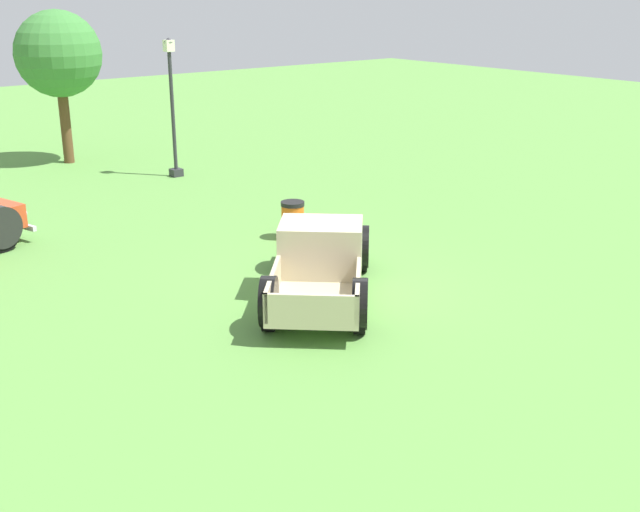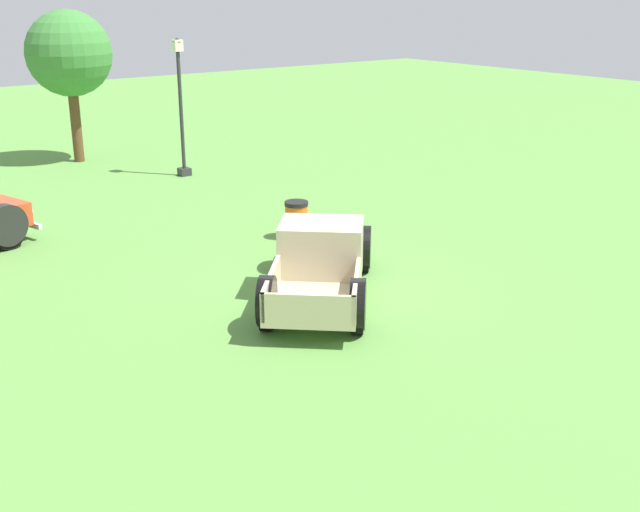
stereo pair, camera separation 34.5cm
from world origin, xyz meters
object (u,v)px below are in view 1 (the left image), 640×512
at_px(pickup_truck_foreground, 321,259).
at_px(trash_can, 293,220).
at_px(lamp_post_near, 172,105).
at_px(oak_tree_east, 58,55).

relative_size(pickup_truck_foreground, trash_can, 5.06).
relative_size(pickup_truck_foreground, lamp_post_near, 1.08).
bearing_deg(trash_can, oak_tree_east, 93.95).
height_order(trash_can, oak_tree_east, oak_tree_east).
bearing_deg(oak_tree_east, pickup_truck_foreground, -93.26).
distance_m(lamp_post_near, trash_can, 8.21).
relative_size(lamp_post_near, trash_can, 4.70).
xyz_separation_m(pickup_truck_foreground, trash_can, (1.73, 3.29, -0.24)).
bearing_deg(lamp_post_near, trash_can, -97.83).
bearing_deg(trash_can, lamp_post_near, 82.17).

